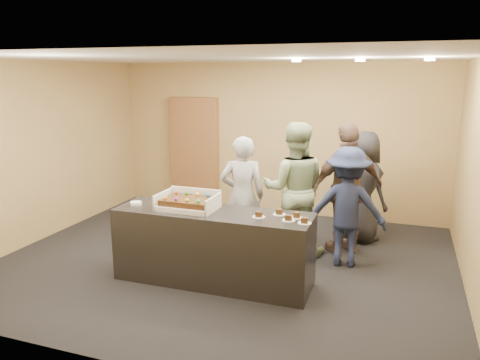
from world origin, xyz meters
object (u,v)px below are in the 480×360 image
at_px(storage_cabinet, 194,152).
at_px(plate_stack, 136,203).
at_px(person_navy_man, 347,207).
at_px(sheet_cake, 188,201).
at_px(person_brown_extra, 347,189).
at_px(person_dark_suit, 362,187).
at_px(person_server_grey, 242,196).
at_px(cake_box, 189,205).
at_px(serving_counter, 213,247).
at_px(person_sage_man, 294,189).

relative_size(storage_cabinet, plate_stack, 14.36).
distance_m(storage_cabinet, person_navy_man, 3.70).
xyz_separation_m(sheet_cake, person_brown_extra, (1.72, 1.55, -0.06)).
height_order(sheet_cake, person_dark_suit, person_dark_suit).
bearing_deg(plate_stack, person_server_grey, 44.75).
bearing_deg(person_server_grey, cake_box, 49.89).
distance_m(person_navy_man, person_brown_extra, 0.48).
distance_m(sheet_cake, person_navy_man, 2.10).
height_order(cake_box, person_server_grey, person_server_grey).
bearing_deg(person_dark_suit, plate_stack, 79.69).
xyz_separation_m(serving_counter, person_sage_man, (0.70, 1.27, 0.48)).
distance_m(person_server_grey, person_brown_extra, 1.47).
bearing_deg(person_dark_suit, person_sage_man, 84.79).
height_order(plate_stack, person_server_grey, person_server_grey).
distance_m(storage_cabinet, person_server_grey, 2.69).
relative_size(sheet_cake, plate_stack, 4.13).
relative_size(storage_cabinet, person_brown_extra, 1.11).
bearing_deg(person_server_grey, serving_counter, 68.42).
distance_m(storage_cabinet, sheet_cake, 3.35).
bearing_deg(sheet_cake, person_dark_suit, 48.82).
distance_m(serving_counter, person_brown_extra, 2.14).
bearing_deg(sheet_cake, plate_stack, -175.56).
bearing_deg(storage_cabinet, serving_counter, -61.44).
distance_m(cake_box, plate_stack, 0.70).
bearing_deg(storage_cabinet, person_dark_suit, -16.03).
xyz_separation_m(plate_stack, person_server_grey, (1.05, 1.04, -0.08)).
xyz_separation_m(cake_box, person_brown_extra, (1.72, 1.52, -0.01)).
relative_size(serving_counter, person_sage_man, 1.28).
bearing_deg(person_dark_suit, cake_box, 87.62).
distance_m(cake_box, sheet_cake, 0.06).
distance_m(storage_cabinet, person_brown_extra, 3.42).
relative_size(person_server_grey, person_dark_suit, 1.00).
distance_m(storage_cabinet, cake_box, 3.33).
height_order(sheet_cake, plate_stack, sheet_cake).
bearing_deg(person_brown_extra, person_server_grey, -14.16).
distance_m(storage_cabinet, plate_stack, 3.19).
bearing_deg(cake_box, person_brown_extra, 41.52).
bearing_deg(person_server_grey, person_brown_extra, -177.41).
bearing_deg(serving_counter, person_server_grey, 87.57).
height_order(storage_cabinet, sheet_cake, storage_cabinet).
bearing_deg(person_brown_extra, plate_stack, -2.94).
height_order(person_sage_man, person_navy_man, person_sage_man).
distance_m(cake_box, person_sage_man, 1.61).
xyz_separation_m(sheet_cake, plate_stack, (-0.69, -0.05, -0.08)).
height_order(storage_cabinet, plate_stack, storage_cabinet).
xyz_separation_m(storage_cabinet, cake_box, (1.34, -3.04, -0.09)).
bearing_deg(sheet_cake, person_navy_man, 31.53).
distance_m(cake_box, person_navy_man, 2.08).
relative_size(sheet_cake, person_dark_suit, 0.35).
relative_size(person_brown_extra, person_dark_suit, 1.11).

